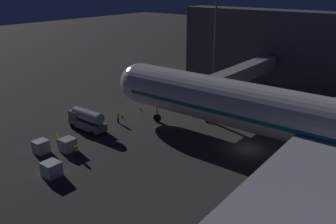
{
  "coord_description": "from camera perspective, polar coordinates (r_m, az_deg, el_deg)",
  "views": [
    {
      "loc": [
        39.01,
        17.23,
        20.48
      ],
      "look_at": [
        3.0,
        -11.01,
        3.5
      ],
      "focal_mm": 37.44,
      "sensor_mm": 36.0,
      "label": 1
    }
  ],
  "objects": [
    {
      "name": "baggage_container_spare",
      "position": [
        47.68,
        -19.98,
        -5.31
      ],
      "size": [
        1.75,
        1.56,
        1.65
      ],
      "primitive_type": "cube",
      "color": "#B7BABF",
      "rests_on": "ground_plane"
    },
    {
      "name": "fuel_tanker",
      "position": [
        52.72,
        -13.14,
        -1.13
      ],
      "size": [
        2.46,
        6.34,
        3.15
      ],
      "color": "slate",
      "rests_on": "ground_plane"
    },
    {
      "name": "traffic_cone_nose_port",
      "position": [
        59.74,
        -4.47,
        0.52
      ],
      "size": [
        0.36,
        0.36,
        0.55
      ],
      "primitive_type": "cone",
      "color": "orange",
      "rests_on": "ground_plane"
    },
    {
      "name": "apron_floodlight_mast",
      "position": [
        75.49,
        7.72,
        12.88
      ],
      "size": [
        2.9,
        0.5,
        18.85
      ],
      "color": "#59595E",
      "rests_on": "ground_plane"
    },
    {
      "name": "ground_crew_by_belt_loader",
      "position": [
        44.97,
        -14.71,
        -5.99
      ],
      "size": [
        0.4,
        0.4,
        1.86
      ],
      "color": "black",
      "rests_on": "ground_plane"
    },
    {
      "name": "baggage_container_mid_row",
      "position": [
        41.79,
        -18.45,
        -8.81
      ],
      "size": [
        1.8,
        1.86,
        1.7
      ],
      "primitive_type": "cube",
      "color": "#B7BABF",
      "rests_on": "ground_plane"
    },
    {
      "name": "traffic_cone_nose_starboard",
      "position": [
        56.79,
        -7.46,
        -0.66
      ],
      "size": [
        0.36,
        0.36,
        0.55
      ],
      "primitive_type": "cone",
      "color": "orange",
      "rests_on": "ground_plane"
    },
    {
      "name": "ground_crew_marshaller_fwd",
      "position": [
        54.5,
        -8.14,
        -0.8
      ],
      "size": [
        0.4,
        0.4,
        1.81
      ],
      "color": "black",
      "rests_on": "ground_plane"
    },
    {
      "name": "baggage_container_near_belt",
      "position": [
        47.06,
        -16.0,
        -5.15
      ],
      "size": [
        1.79,
        1.73,
        1.7
      ],
      "primitive_type": "cube",
      "color": "#B7BABF",
      "rests_on": "ground_plane"
    },
    {
      "name": "ground_crew_near_nose_gear",
      "position": [
        48.97,
        -17.53,
        -4.12
      ],
      "size": [
        0.4,
        0.4,
        1.78
      ],
      "color": "black",
      "rests_on": "ground_plane"
    },
    {
      "name": "ground_plane",
      "position": [
        47.3,
        12.91,
        -5.85
      ],
      "size": [
        320.0,
        320.0,
        0.0
      ],
      "primitive_type": "plane",
      "color": "#383533"
    },
    {
      "name": "jet_bridge",
      "position": [
        60.3,
        11.0,
        5.79
      ],
      "size": [
        24.84,
        3.4,
        7.22
      ],
      "color": "#9E9E99",
      "rests_on": "ground_plane"
    }
  ]
}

